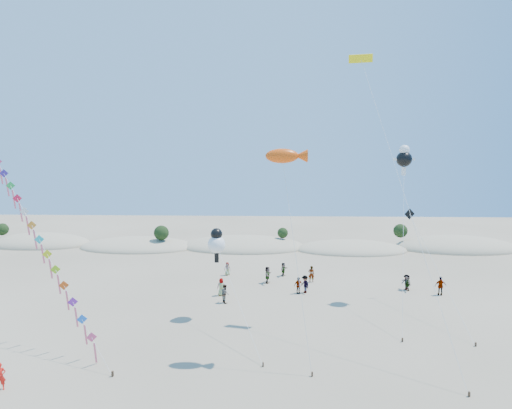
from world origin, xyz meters
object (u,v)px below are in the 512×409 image
object	(u,v)px
fish_kite	(287,156)
parafoil_kite	(363,66)
flyer_foreground	(0,376)
kite_train	(8,182)

from	to	relation	value
fish_kite	parafoil_kite	size ratio (longest dim) A/B	0.64
parafoil_kite	flyer_foreground	distance (m)	33.52
fish_kite	parafoil_kite	xyz separation A→B (m)	(6.42, 7.47, 7.35)
kite_train	fish_kite	distance (m)	22.59
fish_kite	flyer_foreground	world-z (taller)	fish_kite
fish_kite	parafoil_kite	distance (m)	12.29
kite_train	fish_kite	world-z (taller)	kite_train
flyer_foreground	kite_train	bearing A→B (deg)	90.46
kite_train	parafoil_kite	size ratio (longest dim) A/B	1.02
parafoil_kite	flyer_foreground	bearing A→B (deg)	-150.70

